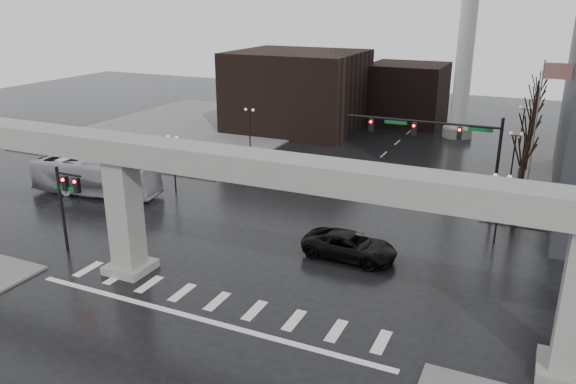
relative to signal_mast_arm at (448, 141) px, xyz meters
The scene contains 22 objects.
ground 21.64m from the signal_mast_arm, 115.57° to the right, with size 160.00×160.00×0.00m, color black.
sidewalk_nw 39.41m from the signal_mast_arm, 153.82° to the left, with size 28.00×36.00×0.15m, color slate.
elevated_guideway 20.35m from the signal_mast_arm, 112.35° to the right, with size 48.00×2.60×8.70m.
building_far_left 32.68m from the signal_mast_arm, 134.74° to the left, with size 16.00×14.00×10.00m, color black.
building_far_mid 35.02m from the signal_mast_arm, 108.32° to the left, with size 10.00×10.00×8.00m, color black.
smokestack 28.38m from the signal_mast_arm, 96.28° to the left, with size 3.60×3.60×30.00m.
signal_mast_arm is the anchor object (origin of this frame).
signal_left_pole 28.09m from the signal_mast_arm, 139.26° to the right, with size 2.30×0.30×6.00m.
flagpole_assembly 7.27m from the signal_mast_arm, 26.93° to the left, with size 2.06×0.12×12.00m.
lamp_right_0 6.99m from the signal_mast_arm, 46.80° to the right, with size 1.22×0.32×5.11m.
lamp_right_1 10.51m from the signal_mast_arm, 63.90° to the left, with size 1.22×0.32×5.11m.
lamp_right_2 23.75m from the signal_mast_arm, 79.01° to the left, with size 1.22×0.32×5.11m.
lamp_left_0 23.12m from the signal_mast_arm, 167.96° to the right, with size 1.22×0.32×5.11m.
lamp_left_1 24.42m from the signal_mast_arm, 157.75° to the left, with size 1.22×0.32×5.11m.
lamp_left_2 32.40m from the signal_mast_arm, 134.11° to the left, with size 1.22×0.32×5.11m.
tree_right_0 6.37m from the signal_mast_arm, ahead, with size 1.09×1.58×7.50m.
tree_right_1 9.57m from the signal_mast_arm, 52.50° to the left, with size 1.09×1.61×7.67m.
tree_right_2 16.45m from the signal_mast_arm, 70.00° to the left, with size 1.10×1.63×7.85m.
tree_right_3 24.04m from the signal_mast_arm, 76.58° to the left, with size 1.11×1.66×8.02m.
tree_right_4 31.83m from the signal_mast_arm, 79.94° to the left, with size 1.12×1.69×8.19m.
pickup_truck 12.91m from the signal_mast_arm, 109.65° to the right, with size 2.87×6.23×1.73m, color black.
city_bus 29.83m from the signal_mast_arm, 163.62° to the right, with size 2.72×11.61×3.23m, color #A9A9AE.
Camera 1 is at (15.42, -24.90, 16.31)m, focal length 35.00 mm.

